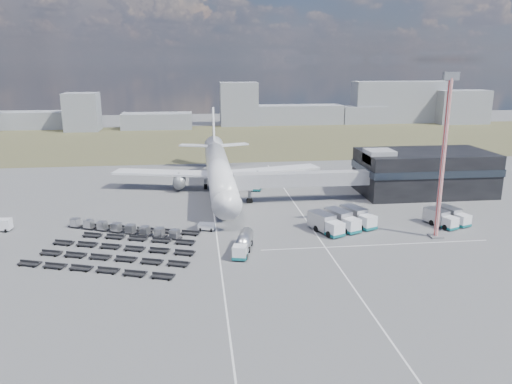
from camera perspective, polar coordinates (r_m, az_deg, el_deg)
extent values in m
plane|color=#565659|center=(90.57, -3.25, -4.96)|extent=(420.00, 420.00, 0.00)
cube|color=#47422A|center=(197.51, -5.34, 5.88)|extent=(420.00, 90.00, 0.01)
cube|color=silver|center=(95.19, -4.65, -3.98)|extent=(0.25, 110.00, 0.01)
cube|color=silver|center=(97.45, 6.00, -3.56)|extent=(0.25, 110.00, 0.01)
cube|color=silver|center=(88.24, 13.62, -5.91)|extent=(40.00, 0.25, 0.01)
cube|color=black|center=(123.99, 18.67, 2.13)|extent=(30.00, 16.00, 10.00)
cube|color=#262D38|center=(123.75, 18.72, 2.67)|extent=(30.40, 16.40, 1.60)
cube|color=#939399|center=(116.62, 13.92, 3.97)|extent=(6.00, 6.00, 3.00)
cube|color=#939399|center=(111.06, 5.38, 1.49)|extent=(29.80, 3.00, 3.00)
cube|color=#939399|center=(108.57, -1.50, 1.24)|extent=(4.00, 3.60, 3.40)
cylinder|color=slate|center=(109.82, -0.74, 0.03)|extent=(0.70, 0.70, 5.10)
cylinder|color=black|center=(110.38, -0.73, -1.02)|extent=(1.40, 0.90, 1.40)
cylinder|color=white|center=(117.93, -4.24, 2.41)|extent=(5.60, 48.00, 5.60)
cone|color=white|center=(92.26, -3.44, -1.12)|extent=(5.60, 5.00, 5.60)
cone|color=white|center=(145.24, -4.78, 5.08)|extent=(5.60, 8.00, 5.60)
cube|color=black|center=(93.97, -3.52, -0.32)|extent=(2.20, 2.00, 0.80)
cube|color=white|center=(123.21, -10.39, 2.17)|extent=(25.59, 11.38, 0.50)
cube|color=white|center=(124.29, 1.66, 2.52)|extent=(25.59, 11.38, 0.50)
cylinder|color=slate|center=(121.47, -8.76, 1.24)|extent=(3.00, 5.00, 3.00)
cylinder|color=slate|center=(122.27, 0.17, 1.50)|extent=(3.00, 5.00, 3.00)
cube|color=white|center=(147.05, -6.97, 5.30)|extent=(9.49, 5.63, 0.35)
cube|color=white|center=(147.44, -2.67, 5.42)|extent=(9.49, 5.63, 0.35)
cube|color=white|center=(147.35, -4.88, 7.46)|extent=(0.50, 9.06, 11.45)
cylinder|color=slate|center=(98.69, -3.60, -2.51)|extent=(0.50, 0.50, 2.50)
cylinder|color=slate|center=(122.65, -5.78, 0.92)|extent=(0.60, 0.60, 2.50)
cylinder|color=slate|center=(122.92, -2.80, 1.01)|extent=(0.60, 0.60, 2.50)
cylinder|color=black|center=(98.91, -3.59, -2.92)|extent=(0.50, 1.20, 1.20)
cube|color=gray|center=(255.11, -25.83, 7.39)|extent=(48.79, 12.00, 7.78)
cube|color=gray|center=(236.56, -19.26, 8.64)|extent=(14.64, 12.00, 16.61)
cube|color=gray|center=(235.10, -11.23, 7.98)|extent=(31.63, 12.00, 7.12)
cube|color=gray|center=(242.47, -1.99, 10.02)|extent=(17.78, 12.00, 20.33)
cube|color=gray|center=(247.81, 3.82, 8.81)|extent=(51.90, 12.00, 9.23)
cube|color=gray|center=(257.01, 12.06, 8.65)|extent=(21.35, 12.00, 8.46)
cube|color=gray|center=(264.06, 16.15, 9.86)|extent=(47.94, 12.00, 20.36)
cube|color=gray|center=(269.75, 22.44, 8.98)|extent=(24.97, 12.00, 16.23)
cube|color=white|center=(79.37, -1.86, -6.86)|extent=(2.62, 2.62, 2.07)
cube|color=#12666A|center=(79.68, -1.86, -7.41)|extent=(2.73, 2.73, 0.45)
cylinder|color=#ACACB1|center=(83.29, -1.38, -5.49)|extent=(3.84, 7.10, 2.25)
cube|color=slate|center=(83.66, -1.38, -6.16)|extent=(3.75, 7.08, 0.32)
cylinder|color=black|center=(82.50, -1.52, -6.64)|extent=(2.51, 1.53, 0.99)
cube|color=white|center=(93.15, -5.67, -3.99)|extent=(3.28, 2.34, 1.37)
cube|color=white|center=(121.88, 0.14, 1.05)|extent=(4.00, 6.29, 2.73)
cube|color=#12666A|center=(122.16, 0.14, 0.54)|extent=(4.13, 6.41, 0.44)
cube|color=white|center=(90.32, 9.03, -4.19)|extent=(3.39, 3.34, 2.50)
cube|color=#12666A|center=(90.63, 9.01, -4.77)|extent=(3.54, 3.49, 0.51)
cube|color=#ACACB1|center=(93.09, 7.49, -3.25)|extent=(4.59, 5.88, 2.95)
cube|color=white|center=(92.72, 10.88, -3.77)|extent=(3.39, 3.34, 2.50)
cube|color=#12666A|center=(93.03, 10.85, -4.33)|extent=(3.54, 3.49, 0.51)
cube|color=#ACACB1|center=(95.42, 9.33, -2.87)|extent=(4.59, 5.88, 2.95)
cube|color=white|center=(95.22, 12.63, -3.37)|extent=(3.39, 3.34, 2.50)
cube|color=#12666A|center=(95.52, 12.60, -3.92)|extent=(3.54, 3.49, 0.51)
cube|color=#ACACB1|center=(97.85, 11.07, -2.50)|extent=(4.59, 5.88, 2.95)
cube|color=white|center=(99.82, 21.32, -3.31)|extent=(2.93, 2.87, 2.19)
cube|color=#12666A|center=(100.07, 21.28, -3.77)|extent=(3.06, 3.00, 0.45)
cube|color=#ACACB1|center=(101.87, 19.87, -2.58)|extent=(3.88, 5.14, 2.59)
cube|color=white|center=(102.34, 22.57, -2.99)|extent=(2.93, 2.87, 2.19)
cube|color=#12666A|center=(102.58, 22.52, -3.44)|extent=(3.06, 3.00, 0.45)
cube|color=#ACACB1|center=(104.34, 21.13, -2.29)|extent=(3.88, 5.14, 2.59)
cube|color=black|center=(100.42, -19.91, -3.68)|extent=(2.80, 2.35, 0.17)
cube|color=#ACACB1|center=(100.19, -19.94, -3.25)|extent=(1.96, 1.96, 1.39)
cube|color=black|center=(98.69, -18.54, -3.88)|extent=(2.80, 2.35, 0.17)
cube|color=#ACACB1|center=(98.45, -18.57, -3.44)|extent=(1.96, 1.96, 1.39)
cube|color=black|center=(97.01, -17.12, -4.08)|extent=(2.80, 2.35, 0.17)
cube|color=#ACACB1|center=(96.77, -17.15, -3.64)|extent=(1.96, 1.96, 1.39)
cube|color=black|center=(95.40, -15.65, -4.29)|extent=(2.80, 2.35, 0.17)
cube|color=#ACACB1|center=(95.15, -15.69, -3.84)|extent=(1.96, 1.96, 1.39)
cube|color=black|center=(93.85, -14.13, -4.50)|extent=(2.80, 2.35, 0.17)
cube|color=#ACACB1|center=(93.60, -14.16, -4.05)|extent=(1.96, 1.96, 1.39)
cube|color=black|center=(92.37, -12.57, -4.72)|extent=(2.80, 2.35, 0.17)
cube|color=#ACACB1|center=(92.11, -12.59, -4.26)|extent=(1.96, 1.96, 1.39)
cube|color=black|center=(90.96, -10.95, -4.94)|extent=(2.80, 2.35, 0.17)
cube|color=#ACACB1|center=(90.70, -10.97, -4.47)|extent=(1.96, 1.96, 1.39)
cube|color=black|center=(89.63, -9.28, -5.16)|extent=(2.80, 2.35, 0.17)
cube|color=#ACACB1|center=(89.37, -9.30, -4.69)|extent=(1.96, 1.96, 1.39)
cube|color=black|center=(79.43, -17.98, -8.32)|extent=(25.40, 10.03, 0.79)
cube|color=black|center=(83.12, -16.41, -7.14)|extent=(25.40, 10.03, 0.79)
cube|color=black|center=(86.89, -14.99, -6.06)|extent=(25.40, 10.03, 0.79)
cube|color=black|center=(90.73, -13.70, -5.07)|extent=(21.26, 8.62, 0.79)
cube|color=black|center=(94.65, -12.51, -4.16)|extent=(21.26, 8.62, 0.79)
cylinder|color=red|center=(91.61, 20.58, 3.35)|extent=(0.78, 0.78, 27.78)
cube|color=slate|center=(90.09, 21.41, 12.24)|extent=(2.67, 0.70, 1.33)
cube|color=#565659|center=(95.09, 19.83, -4.77)|extent=(2.22, 2.22, 0.33)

